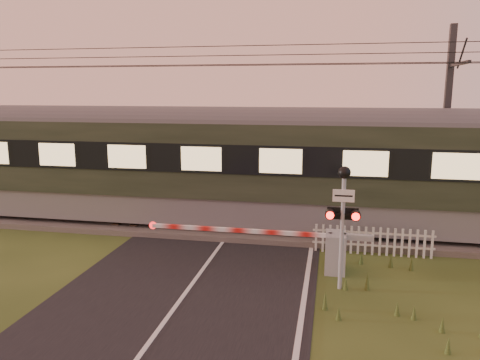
% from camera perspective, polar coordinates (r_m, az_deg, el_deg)
% --- Properties ---
extents(ground, '(160.00, 160.00, 0.00)m').
position_cam_1_polar(ground, '(10.49, -8.42, -15.83)').
color(ground, '#2A3C17').
rests_on(ground, ground).
extents(road, '(6.00, 140.00, 0.03)m').
position_cam_1_polar(road, '(10.28, -8.77, -16.35)').
color(road, black).
rests_on(road, ground).
extents(track_bed, '(140.00, 3.40, 0.39)m').
position_cam_1_polar(track_bed, '(16.31, -0.76, -5.59)').
color(track_bed, '#47423D').
rests_on(track_bed, ground).
extents(overhead_wires, '(120.00, 0.62, 0.62)m').
position_cam_1_polar(overhead_wires, '(15.67, -0.81, 14.66)').
color(overhead_wires, black).
rests_on(overhead_wires, ground).
extents(boom_gate, '(6.09, 0.80, 1.07)m').
position_cam_1_polar(boom_gate, '(12.62, 10.33, -8.31)').
color(boom_gate, gray).
rests_on(boom_gate, ground).
extents(crossing_signal, '(0.76, 0.33, 2.98)m').
position_cam_1_polar(crossing_signal, '(11.14, 12.46, -3.10)').
color(crossing_signal, gray).
rests_on(crossing_signal, ground).
extents(picket_fence, '(3.44, 0.07, 0.83)m').
position_cam_1_polar(picket_fence, '(14.12, 15.88, -7.16)').
color(picket_fence, silver).
rests_on(picket_fence, ground).
extents(catenary_mast, '(0.22, 2.46, 6.91)m').
position_cam_1_polar(catenary_mast, '(17.98, 23.85, 6.46)').
color(catenary_mast, '#2D2D30').
rests_on(catenary_mast, ground).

